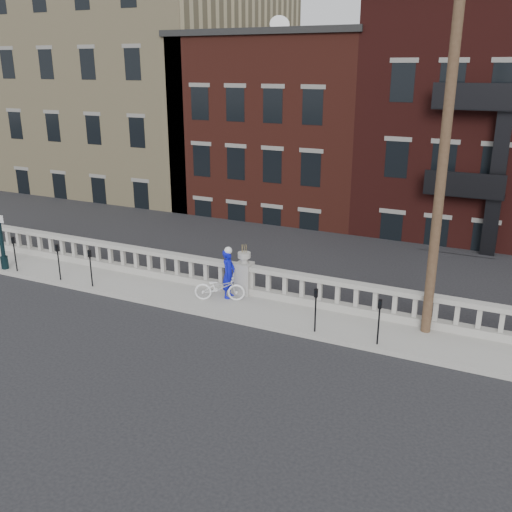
% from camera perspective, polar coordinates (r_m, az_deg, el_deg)
% --- Properties ---
extents(ground, '(120.00, 120.00, 0.00)m').
position_cam_1_polar(ground, '(16.77, -7.32, -8.75)').
color(ground, black).
rests_on(ground, ground).
extents(sidewalk, '(32.00, 2.20, 0.15)m').
position_cam_1_polar(sidewalk, '(19.07, -2.45, -4.87)').
color(sidewalk, '#99958E').
rests_on(sidewalk, ground).
extents(balustrade, '(28.00, 0.34, 1.03)m').
position_cam_1_polar(balustrade, '(19.63, -1.17, -2.37)').
color(balustrade, '#99958E').
rests_on(balustrade, sidewalk).
extents(planter_pedestal, '(0.55, 0.55, 1.76)m').
position_cam_1_polar(planter_pedestal, '(19.57, -1.18, -1.85)').
color(planter_pedestal, '#99958E').
rests_on(planter_pedestal, sidewalk).
extents(lower_level, '(80.00, 44.00, 20.80)m').
position_cam_1_polar(lower_level, '(36.63, 13.43, 10.16)').
color(lower_level, '#605E59').
rests_on(lower_level, ground).
extents(utility_pole, '(1.60, 0.28, 10.00)m').
position_cam_1_polar(utility_pole, '(16.32, 18.21, 9.14)').
color(utility_pole, '#422D1E').
rests_on(utility_pole, sidewalk).
extents(parking_meter_a, '(0.10, 0.09, 1.36)m').
position_cam_1_polar(parking_meter_a, '(23.48, -23.02, 0.56)').
color(parking_meter_a, black).
rests_on(parking_meter_a, sidewalk).
extents(parking_meter_b, '(0.10, 0.09, 1.36)m').
position_cam_1_polar(parking_meter_b, '(21.92, -19.17, -0.19)').
color(parking_meter_b, black).
rests_on(parking_meter_b, sidewalk).
extents(parking_meter_c, '(0.10, 0.09, 1.36)m').
position_cam_1_polar(parking_meter_c, '(20.92, -16.23, -0.76)').
color(parking_meter_c, black).
rests_on(parking_meter_c, sidewalk).
extents(parking_meter_d, '(0.10, 0.09, 1.36)m').
position_cam_1_polar(parking_meter_d, '(16.78, 5.98, -4.91)').
color(parking_meter_d, black).
rests_on(parking_meter_d, sidewalk).
extents(parking_meter_e, '(0.10, 0.09, 1.36)m').
position_cam_1_polar(parking_meter_e, '(16.32, 12.21, -5.96)').
color(parking_meter_e, black).
rests_on(parking_meter_e, sidewalk).
extents(bicycle, '(1.79, 1.20, 0.89)m').
position_cam_1_polar(bicycle, '(19.10, -3.66, -3.17)').
color(bicycle, white).
rests_on(bicycle, sidewalk).
extents(cyclist, '(0.44, 0.64, 1.68)m').
position_cam_1_polar(cyclist, '(19.19, -2.76, -1.78)').
color(cyclist, '#0B10B0').
rests_on(cyclist, sidewalk).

